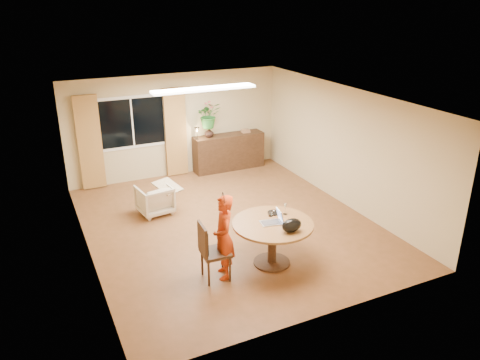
# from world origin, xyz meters

# --- Properties ---
(floor) EXTENTS (6.50, 6.50, 0.00)m
(floor) POSITION_xyz_m (0.00, 0.00, 0.00)
(floor) COLOR brown
(floor) RESTS_ON ground
(ceiling) EXTENTS (6.50, 6.50, 0.00)m
(ceiling) POSITION_xyz_m (0.00, 0.00, 2.60)
(ceiling) COLOR white
(ceiling) RESTS_ON wall_back
(wall_back) EXTENTS (5.50, 0.00, 5.50)m
(wall_back) POSITION_xyz_m (0.00, 3.25, 1.30)
(wall_back) COLOR tan
(wall_back) RESTS_ON floor
(wall_left) EXTENTS (0.00, 6.50, 6.50)m
(wall_left) POSITION_xyz_m (-2.75, 0.00, 1.30)
(wall_left) COLOR tan
(wall_left) RESTS_ON floor
(wall_right) EXTENTS (0.00, 6.50, 6.50)m
(wall_right) POSITION_xyz_m (2.75, 0.00, 1.30)
(wall_right) COLOR tan
(wall_right) RESTS_ON floor
(window) EXTENTS (1.70, 0.03, 1.30)m
(window) POSITION_xyz_m (-1.10, 3.23, 1.50)
(window) COLOR white
(window) RESTS_ON wall_back
(curtain_left) EXTENTS (0.55, 0.08, 2.25)m
(curtain_left) POSITION_xyz_m (-2.15, 3.15, 1.15)
(curtain_left) COLOR #905F2F
(curtain_left) RESTS_ON wall_back
(curtain_right) EXTENTS (0.55, 0.08, 2.25)m
(curtain_right) POSITION_xyz_m (-0.05, 3.15, 1.15)
(curtain_right) COLOR #905F2F
(curtain_right) RESTS_ON wall_back
(ceiling_panel) EXTENTS (2.20, 0.35, 0.05)m
(ceiling_panel) POSITION_xyz_m (0.00, 1.20, 2.57)
(ceiling_panel) COLOR white
(ceiling_panel) RESTS_ON ceiling
(dining_table) EXTENTS (1.38, 1.38, 0.79)m
(dining_table) POSITION_xyz_m (0.07, -1.67, 0.62)
(dining_table) COLOR brown
(dining_table) RESTS_ON floor
(dining_chair) EXTENTS (0.52, 0.48, 1.02)m
(dining_chair) POSITION_xyz_m (-0.99, -1.67, 0.51)
(dining_chair) COLOR black
(dining_chair) RESTS_ON floor
(child) EXTENTS (0.59, 0.46, 1.45)m
(child) POSITION_xyz_m (-0.83, -1.66, 0.72)
(child) COLOR #BB2D0E
(child) RESTS_ON floor
(laptop) EXTENTS (0.40, 0.29, 0.24)m
(laptop) POSITION_xyz_m (0.03, -1.66, 0.91)
(laptop) COLOR #B7B7BC
(laptop) RESTS_ON dining_table
(tumbler) EXTENTS (0.07, 0.07, 0.10)m
(tumbler) POSITION_xyz_m (0.15, -1.44, 0.84)
(tumbler) COLOR white
(tumbler) RESTS_ON dining_table
(wine_glass) EXTENTS (0.08, 0.08, 0.21)m
(wine_glass) POSITION_xyz_m (0.42, -1.47, 0.89)
(wine_glass) COLOR white
(wine_glass) RESTS_ON dining_table
(pot_lid) EXTENTS (0.24, 0.24, 0.04)m
(pot_lid) POSITION_xyz_m (0.26, -1.35, 0.81)
(pot_lid) COLOR white
(pot_lid) RESTS_ON dining_table
(handbag) EXTENTS (0.39, 0.30, 0.23)m
(handbag) POSITION_xyz_m (0.19, -2.08, 0.90)
(handbag) COLOR black
(handbag) RESTS_ON dining_table
(armchair) EXTENTS (0.76, 0.78, 0.63)m
(armchair) POSITION_xyz_m (-1.21, 1.18, 0.31)
(armchair) COLOR beige
(armchair) RESTS_ON floor
(throw) EXTENTS (0.63, 0.68, 0.03)m
(throw) POSITION_xyz_m (-0.91, 1.18, 0.64)
(throw) COLOR beige
(throw) RESTS_ON armchair
(sideboard) EXTENTS (1.90, 0.46, 0.95)m
(sideboard) POSITION_xyz_m (1.34, 3.01, 0.47)
(sideboard) COLOR black
(sideboard) RESTS_ON floor
(vase) EXTENTS (0.28, 0.28, 0.25)m
(vase) POSITION_xyz_m (0.80, 3.01, 1.07)
(vase) COLOR black
(vase) RESTS_ON sideboard
(bouquet) EXTENTS (0.66, 0.60, 0.66)m
(bouquet) POSITION_xyz_m (0.80, 3.01, 1.53)
(bouquet) COLOR #2F6827
(bouquet) RESTS_ON vase
(book_stack) EXTENTS (0.22, 0.17, 0.09)m
(book_stack) POSITION_xyz_m (1.84, 3.01, 0.99)
(book_stack) COLOR #976B4D
(book_stack) RESTS_ON sideboard
(desk_lamp) EXTENTS (0.15, 0.15, 0.33)m
(desk_lamp) POSITION_xyz_m (0.45, 2.96, 1.11)
(desk_lamp) COLOR black
(desk_lamp) RESTS_ON sideboard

